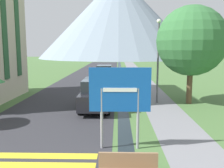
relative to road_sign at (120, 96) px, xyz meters
name	(u,v)px	position (x,y,z in m)	size (l,w,h in m)	color
ground_plane	(109,85)	(-0.97, 15.89, -1.94)	(160.00, 160.00, 0.00)	#476B38
road	(94,74)	(-3.47, 25.89, -1.94)	(6.40, 60.00, 0.01)	#2D2D33
footpath	(137,74)	(2.63, 25.89, -1.94)	(2.20, 60.00, 0.01)	slate
drainage_channel	(120,74)	(0.23, 25.89, -1.94)	(0.60, 60.00, 0.00)	black
crosswalk_marking	(8,165)	(-3.47, -1.41, -1.94)	(5.44, 1.84, 0.01)	yellow
mountain_distant	(118,17)	(0.05, 85.68, 13.04)	(57.96, 57.96, 29.96)	gray
road_sign	(120,96)	(0.00, 0.00, 0.00)	(2.17, 0.11, 2.94)	gray
parked_car_near	(96,94)	(-1.37, 5.87, -1.03)	(1.75, 4.54, 1.82)	black
parked_car_far	(104,74)	(-1.49, 17.55, -1.03)	(1.86, 4.16, 1.82)	#28663D
streetlamp	(158,54)	(2.52, 7.69, 1.26)	(0.28, 0.28, 5.43)	#515156
tree_by_path	(191,41)	(4.59, 7.55, 2.10)	(4.45, 4.45, 6.28)	brown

